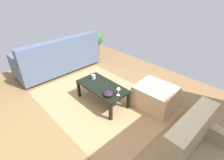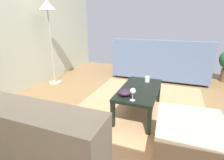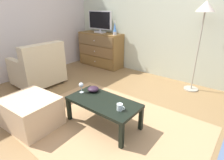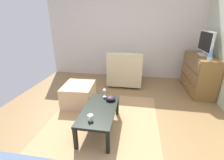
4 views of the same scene
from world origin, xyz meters
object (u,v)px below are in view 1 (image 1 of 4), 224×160
(coffee_table, at_px, (102,88))
(couch_large, at_px, (59,58))
(wine_glass, at_px, (118,90))
(mug, at_px, (93,77))
(potted_plant, at_px, (96,40))
(ottoman, at_px, (155,97))
(bowl_decorative, at_px, (108,94))

(coffee_table, distance_m, couch_large, 1.79)
(coffee_table, bearing_deg, wine_glass, -179.31)
(wine_glass, distance_m, couch_large, 2.22)
(wine_glass, xyz_separation_m, mug, (0.74, -0.04, -0.07))
(mug, height_order, potted_plant, potted_plant)
(wine_glass, bearing_deg, potted_plant, -31.43)
(coffee_table, distance_m, wine_glass, 0.45)
(coffee_table, relative_size, ottoman, 1.43)
(ottoman, xyz_separation_m, potted_plant, (2.83, -0.88, 0.22))
(coffee_table, bearing_deg, couch_large, -2.58)
(coffee_table, bearing_deg, ottoman, -140.56)
(mug, height_order, ottoman, mug)
(coffee_table, xyz_separation_m, mug, (0.32, -0.05, 0.09))
(wine_glass, height_order, couch_large, couch_large)
(couch_large, relative_size, ottoman, 2.96)
(coffee_table, height_order, ottoman, ottoman)
(wine_glass, height_order, mug, wine_glass)
(coffee_table, relative_size, bowl_decorative, 5.93)
(wine_glass, bearing_deg, couch_large, -1.96)
(mug, distance_m, ottoman, 1.25)
(ottoman, bearing_deg, coffee_table, 39.44)
(mug, xyz_separation_m, couch_large, (1.47, -0.03, -0.08))
(mug, relative_size, ottoman, 0.16)
(bowl_decorative, xyz_separation_m, couch_large, (2.10, -0.21, -0.07))
(wine_glass, distance_m, ottoman, 0.78)
(couch_large, height_order, ottoman, couch_large)
(wine_glass, height_order, potted_plant, potted_plant)
(wine_glass, relative_size, potted_plant, 0.22)
(couch_large, bearing_deg, coffee_table, 177.42)
(coffee_table, height_order, mug, mug)
(coffee_table, distance_m, ottoman, 1.01)
(bowl_decorative, bearing_deg, ottoman, -121.32)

